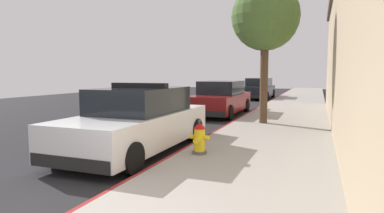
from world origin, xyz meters
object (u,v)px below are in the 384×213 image
at_px(parked_car_dark_far, 259,89).
at_px(parked_car_silver_ahead, 221,99).
at_px(police_cruiser, 139,121).
at_px(street_tree, 265,18).
at_px(fire_hydrant, 199,138).

bearing_deg(parked_car_dark_far, parked_car_silver_ahead, -89.99).
bearing_deg(police_cruiser, street_tree, 65.05).
relative_size(parked_car_dark_far, street_tree, 0.98).
bearing_deg(street_tree, parked_car_silver_ahead, 129.90).
height_order(police_cruiser, street_tree, street_tree).
xyz_separation_m(police_cruiser, fire_hydrant, (1.68, -0.26, -0.25)).
height_order(parked_car_silver_ahead, parked_car_dark_far, same).
distance_m(police_cruiser, parked_car_silver_ahead, 7.76).
height_order(police_cruiser, fire_hydrant, police_cruiser).
height_order(police_cruiser, parked_car_dark_far, police_cruiser).
bearing_deg(police_cruiser, parked_car_silver_ahead, 91.08).
bearing_deg(fire_hydrant, parked_car_dark_far, 95.69).
bearing_deg(street_tree, police_cruiser, -114.95).
height_order(parked_car_dark_far, fire_hydrant, parked_car_dark_far).
bearing_deg(parked_car_dark_far, street_tree, -79.65).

